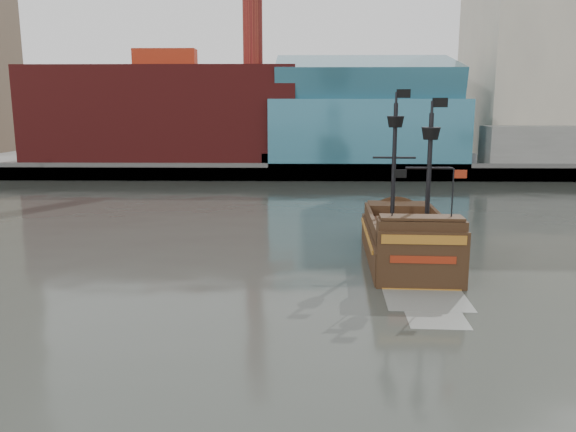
{
  "coord_description": "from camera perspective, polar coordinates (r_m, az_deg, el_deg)",
  "views": [
    {
      "loc": [
        -0.44,
        -20.85,
        10.69
      ],
      "look_at": [
        -1.1,
        13.83,
        4.0
      ],
      "focal_mm": 35.0,
      "sensor_mm": 36.0,
      "label": 1
    }
  ],
  "objects": [
    {
      "name": "seawall",
      "position": [
        83.88,
        1.39,
        4.48
      ],
      "size": [
        220.0,
        1.0,
        2.6
      ],
      "primitive_type": "cube",
      "color": "#4C4C49",
      "rests_on": "ground"
    },
    {
      "name": "skyline",
      "position": [
        106.47,
        4.35,
        18.36
      ],
      "size": [
        149.0,
        45.0,
        62.0
      ],
      "color": "brown",
      "rests_on": "promenade_far"
    },
    {
      "name": "promenade_far",
      "position": [
        113.27,
        1.32,
        6.0
      ],
      "size": [
        220.0,
        60.0,
        2.0
      ],
      "primitive_type": "cube",
      "color": "slate",
      "rests_on": "ground"
    },
    {
      "name": "pirate_ship",
      "position": [
        40.67,
        11.99,
        -2.87
      ],
      "size": [
        6.17,
        17.45,
        12.88
      ],
      "rotation": [
        0.0,
        0.0,
        -0.05
      ],
      "color": "black",
      "rests_on": "ground"
    },
    {
      "name": "ground",
      "position": [
        23.43,
        2.13,
        -16.23
      ],
      "size": [
        400.0,
        400.0,
        0.0
      ],
      "primitive_type": "plane",
      "color": "#2B2E29",
      "rests_on": "ground"
    }
  ]
}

